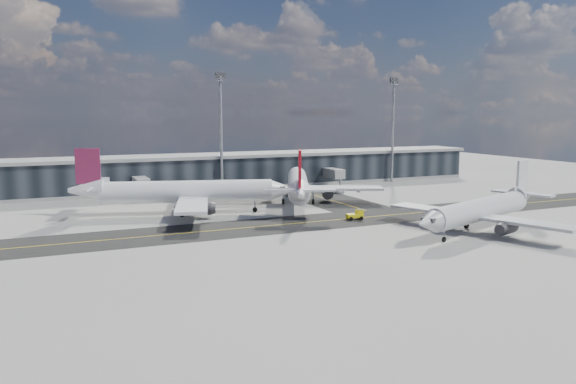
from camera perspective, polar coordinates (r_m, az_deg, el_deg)
name	(u,v)px	position (r m, az deg, el deg)	size (l,w,h in m)	color
ground	(307,227)	(95.51, 1.95, -3.62)	(300.00, 300.00, 0.00)	gray
taxiway_lanes	(301,215)	(106.68, 1.31, -2.38)	(180.00, 63.00, 0.03)	black
terminal_concourse	(214,172)	(145.73, -7.54, 1.99)	(152.00, 19.80, 8.80)	black
floodlight_masts	(221,128)	(138.33, -6.82, 6.46)	(102.50, 0.70, 28.90)	gray
airliner_af	(184,192)	(109.53, -10.48, -0.01)	(42.49, 36.60, 12.79)	white
airliner_redtail	(298,185)	(119.28, 1.03, 0.76)	(35.25, 40.84, 12.68)	white
airliner_near	(482,210)	(97.37, 19.07, -1.70)	(35.47, 30.65, 10.84)	#BBBEC0
baggage_tug	(356,215)	(102.97, 6.94, -2.29)	(3.17, 1.90, 1.88)	#FFE90D
service_van	(335,190)	(137.01, 4.83, 0.22)	(2.37, 5.14, 1.43)	white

